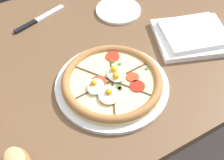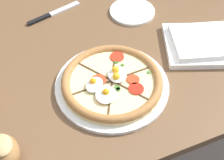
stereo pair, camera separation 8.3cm
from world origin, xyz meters
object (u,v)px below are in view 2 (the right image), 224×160
(knife_main, at_px, (53,13))
(side_saucer, at_px, (132,11))
(pizza, at_px, (112,82))
(napkin_folded, at_px, (202,43))
(dining_table, at_px, (119,66))
(bread_piece_mid, at_px, (5,151))

(knife_main, height_order, side_saucer, same)
(pizza, height_order, knife_main, pizza)
(side_saucer, bearing_deg, napkin_folded, -62.87)
(knife_main, bearing_deg, dining_table, -72.98)
(bread_piece_mid, height_order, knife_main, bread_piece_mid)
(dining_table, bearing_deg, knife_main, 122.78)
(pizza, relative_size, side_saucer, 2.00)
(dining_table, bearing_deg, pizza, -119.87)
(knife_main, xyz_separation_m, side_saucer, (0.27, -0.10, 0.00))
(pizza, distance_m, napkin_folded, 0.34)
(pizza, bearing_deg, side_saucer, 55.91)
(side_saucer, bearing_deg, dining_table, -128.31)
(dining_table, relative_size, knife_main, 6.16)
(bread_piece_mid, distance_m, knife_main, 0.59)
(napkin_folded, distance_m, bread_piece_mid, 0.68)
(dining_table, height_order, bread_piece_mid, bread_piece_mid)
(napkin_folded, height_order, side_saucer, napkin_folded)
(knife_main, bearing_deg, side_saucer, -36.00)
(dining_table, xyz_separation_m, pizza, (-0.09, -0.16, 0.12))
(bread_piece_mid, relative_size, knife_main, 0.43)
(side_saucer, bearing_deg, pizza, -124.09)
(side_saucer, bearing_deg, knife_main, 159.76)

